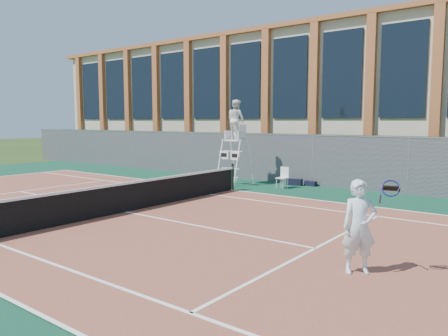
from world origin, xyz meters
The scene contains 12 objects.
ground centered at (0.00, 0.00, 0.00)m, with size 120.00×120.00×0.00m, color #233814.
apron centered at (0.00, 1.00, 0.01)m, with size 36.00×20.00×0.01m, color #0D3C2C.
tennis_court centered at (0.00, 0.00, 0.02)m, with size 23.77×10.97×0.02m, color brown.
tennis_net centered at (0.00, 0.00, 0.54)m, with size 0.10×11.30×1.10m.
fence centered at (0.00, 8.80, 1.10)m, with size 40.00×0.06×2.20m, color #595E60, non-canonical shape.
hedge centered at (0.00, 10.00, 1.10)m, with size 40.00×1.40×2.20m, color black.
building centered at (0.00, 17.95, 4.15)m, with size 45.00×10.60×8.22m.
umpire_chair centered at (-0.89, 7.05, 2.79)m, with size 1.07×1.64×3.81m.
plastic_chair centered at (1.38, 7.33, 0.53)m, with size 0.45×0.45×0.89m.
sports_bag_near centered at (1.36, 8.36, 0.15)m, with size 0.67×0.27×0.28m, color black.
sports_bag_far centered at (2.02, 8.60, 0.12)m, with size 0.53×0.23×0.21m, color black.
tennis_player centered at (7.71, -0.94, 0.90)m, with size 1.03×0.81×1.75m.
Camera 1 is at (10.51, -8.66, 2.83)m, focal length 35.00 mm.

